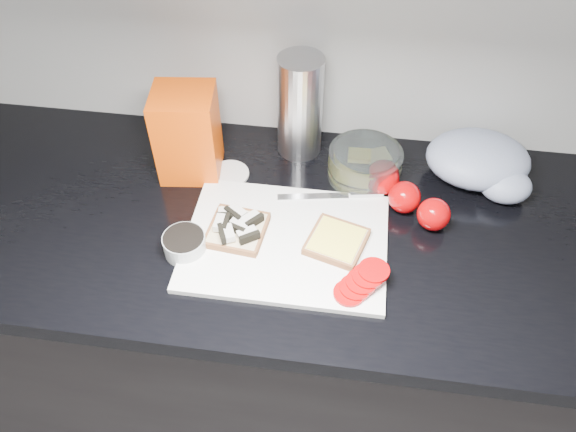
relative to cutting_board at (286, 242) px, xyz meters
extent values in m
cube|color=black|center=(0.06, 0.07, -0.48)|extent=(3.50, 0.60, 0.86)
cube|color=black|center=(0.06, 0.07, -0.03)|extent=(3.50, 0.64, 0.04)
cube|color=white|center=(0.00, 0.00, 0.00)|extent=(0.40, 0.30, 0.01)
cube|color=#CEB591|center=(-0.10, 0.01, 0.01)|extent=(0.12, 0.12, 0.01)
cube|color=silver|center=(-0.12, 0.04, 0.03)|extent=(0.04, 0.03, 0.01)
cube|color=black|center=(-0.12, 0.04, 0.03)|extent=(0.04, 0.01, 0.02)
cube|color=silver|center=(-0.11, 0.04, 0.03)|extent=(0.04, 0.04, 0.01)
cube|color=black|center=(-0.11, 0.04, 0.03)|extent=(0.04, 0.03, 0.02)
cube|color=silver|center=(-0.07, 0.03, 0.03)|extent=(0.04, 0.04, 0.01)
cube|color=black|center=(-0.07, 0.03, 0.03)|extent=(0.03, 0.04, 0.02)
cube|color=silver|center=(-0.13, 0.00, 0.03)|extent=(0.02, 0.04, 0.01)
cube|color=black|center=(-0.13, 0.00, 0.03)|extent=(0.01, 0.04, 0.02)
cube|color=silver|center=(-0.09, 0.01, 0.03)|extent=(0.04, 0.03, 0.01)
cube|color=black|center=(-0.09, 0.01, 0.03)|extent=(0.04, 0.02, 0.02)
cube|color=silver|center=(-0.07, -0.02, 0.03)|extent=(0.04, 0.04, 0.01)
cube|color=black|center=(-0.07, -0.02, 0.03)|extent=(0.04, 0.03, 0.02)
cube|color=silver|center=(-0.11, -0.02, 0.03)|extent=(0.04, 0.04, 0.01)
cube|color=black|center=(-0.11, -0.02, 0.03)|extent=(0.03, 0.04, 0.02)
cube|color=#CEB591|center=(0.10, 0.00, 0.01)|extent=(0.13, 0.13, 0.01)
cube|color=#FFEA4B|center=(0.10, 0.00, 0.02)|extent=(0.12, 0.12, 0.00)
cylinder|color=#AE0406|center=(0.13, -0.11, 0.01)|extent=(0.07, 0.07, 0.01)
cylinder|color=#AE0406|center=(0.14, -0.10, 0.01)|extent=(0.07, 0.07, 0.01)
cylinder|color=#AE0406|center=(0.15, -0.09, 0.02)|extent=(0.08, 0.08, 0.01)
cylinder|color=#AE0406|center=(0.16, -0.08, 0.02)|extent=(0.08, 0.08, 0.01)
cylinder|color=#AE0406|center=(0.17, -0.07, 0.03)|extent=(0.08, 0.08, 0.01)
cube|color=silver|center=(0.04, 0.13, 0.01)|extent=(0.15, 0.04, 0.00)
cube|color=silver|center=(0.15, 0.15, 0.01)|extent=(0.07, 0.03, 0.01)
cylinder|color=#AEB3B4|center=(-0.19, -0.05, 0.01)|extent=(0.08, 0.08, 0.04)
cylinder|color=black|center=(-0.19, -0.05, 0.03)|extent=(0.08, 0.08, 0.01)
cylinder|color=silver|center=(-0.15, 0.18, 0.00)|extent=(0.11, 0.11, 0.01)
cylinder|color=silver|center=(0.14, 0.22, 0.03)|extent=(0.16, 0.16, 0.07)
cube|color=#FFEA4B|center=(0.13, 0.22, 0.02)|extent=(0.05, 0.04, 0.04)
cube|color=#F2EA91|center=(0.17, 0.23, 0.01)|extent=(0.07, 0.06, 0.01)
cube|color=#F64504|center=(-0.24, 0.19, 0.10)|extent=(0.14, 0.13, 0.20)
cylinder|color=#B3B3B8|center=(-0.01, 0.30, 0.11)|extent=(0.10, 0.10, 0.24)
ellipsoid|color=#96A0B8|center=(0.39, 0.26, 0.04)|extent=(0.23, 0.19, 0.10)
ellipsoid|color=#96A0B8|center=(0.44, 0.20, 0.03)|extent=(0.11, 0.09, 0.07)
sphere|color=#AE0406|center=(0.23, 0.13, 0.03)|extent=(0.07, 0.07, 0.07)
sphere|color=#AE0406|center=(0.29, 0.09, 0.03)|extent=(0.07, 0.07, 0.07)
sphere|color=#AE0406|center=(0.19, 0.18, 0.03)|extent=(0.07, 0.07, 0.07)
camera|label=1|loc=(0.11, -0.72, 0.86)|focal=35.00mm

